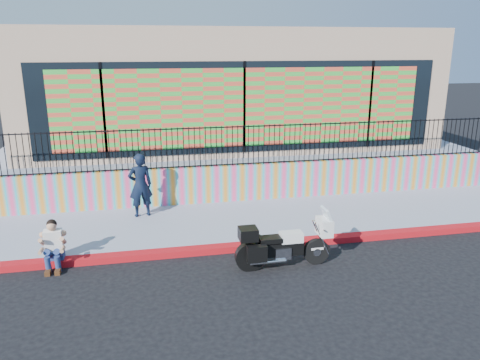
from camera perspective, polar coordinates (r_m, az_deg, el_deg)
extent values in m
plane|color=black|center=(11.50, 4.83, -8.08)|extent=(90.00, 90.00, 0.00)
cube|color=#B30F0C|center=(11.47, 4.84, -7.73)|extent=(16.00, 0.30, 0.15)
cube|color=#878CA2|center=(12.94, 2.79, -4.86)|extent=(16.00, 3.00, 0.15)
cube|color=#FF437F|center=(14.22, 1.24, -0.26)|extent=(16.00, 0.20, 1.10)
cube|color=#878CA2|center=(19.09, -2.15, 3.74)|extent=(16.00, 10.00, 1.25)
cube|color=tan|center=(18.51, -2.14, 11.57)|extent=(14.00, 8.00, 4.00)
cube|color=black|center=(14.62, 0.52, 8.81)|extent=(12.60, 0.04, 2.80)
cube|color=#DF4D31|center=(14.59, 0.54, 8.80)|extent=(11.48, 0.02, 2.40)
cylinder|color=black|center=(10.64, 9.28, -8.59)|extent=(0.59, 0.12, 0.59)
cylinder|color=black|center=(10.23, 1.23, -9.41)|extent=(0.59, 0.12, 0.59)
cube|color=black|center=(10.35, 5.36, -8.25)|extent=(0.84, 0.25, 0.30)
cube|color=silver|center=(10.37, 5.11, -8.72)|extent=(0.36, 0.30, 0.27)
cube|color=silver|center=(10.29, 6.25, -6.90)|extent=(0.49, 0.28, 0.21)
cube|color=black|center=(10.17, 3.70, -7.23)|extent=(0.49, 0.30, 0.11)
cube|color=silver|center=(10.47, 10.24, -5.62)|extent=(0.27, 0.46, 0.37)
cube|color=silver|center=(10.38, 10.50, -4.14)|extent=(0.16, 0.41, 0.30)
cube|color=black|center=(10.00, 1.00, -6.58)|extent=(0.39, 0.37, 0.27)
cube|color=black|center=(9.93, 2.09, -8.99)|extent=(0.43, 0.16, 0.36)
cube|color=black|center=(10.41, 1.39, -7.77)|extent=(0.43, 0.16, 0.36)
cube|color=silver|center=(10.60, 9.30, -8.15)|extent=(0.28, 0.14, 0.05)
imported|color=black|center=(13.03, -12.06, -0.61)|extent=(0.72, 0.55, 1.77)
cube|color=navy|center=(11.25, -21.55, -8.46)|extent=(0.36, 0.28, 0.18)
cube|color=white|center=(11.08, -21.76, -6.89)|extent=(0.38, 0.27, 0.54)
sphere|color=tan|center=(10.91, -21.99, -5.23)|extent=(0.21, 0.21, 0.21)
cube|color=#472814|center=(10.95, -22.34, -10.32)|extent=(0.11, 0.26, 0.10)
cube|color=#472814|center=(10.91, -21.29, -10.30)|extent=(0.11, 0.26, 0.10)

